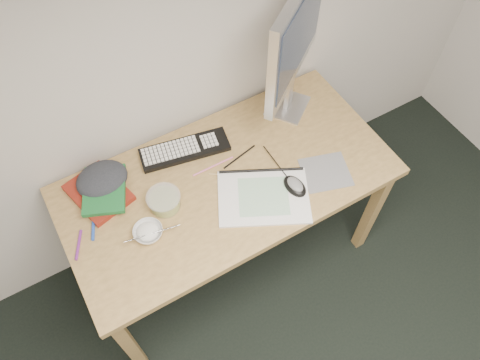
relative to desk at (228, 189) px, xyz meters
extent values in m
plane|color=beige|center=(-0.07, 0.37, 0.63)|extent=(3.60, 0.00, 3.60)
cube|color=tan|center=(-0.65, -0.30, -0.31)|extent=(0.05, 0.05, 0.71)
cube|color=tan|center=(0.65, -0.30, -0.31)|extent=(0.05, 0.05, 0.71)
cube|color=tan|center=(-0.65, 0.30, -0.31)|extent=(0.05, 0.05, 0.71)
cube|color=tan|center=(0.65, 0.30, -0.31)|extent=(0.05, 0.05, 0.71)
cube|color=tan|center=(0.00, 0.00, 0.06)|extent=(1.40, 0.70, 0.03)
cube|color=slate|center=(0.38, -0.18, 0.08)|extent=(0.24, 0.23, 0.00)
cube|color=white|center=(0.08, -0.15, 0.09)|extent=(0.45, 0.40, 0.01)
cube|color=black|center=(-0.09, 0.22, 0.09)|extent=(0.40, 0.20, 0.02)
cube|color=silver|center=(0.44, 0.22, 0.09)|extent=(0.25, 0.25, 0.01)
cube|color=silver|center=(0.44, 0.22, 0.18)|extent=(0.06, 0.05, 0.18)
cube|color=silver|center=(0.44, 0.22, 0.50)|extent=(0.46, 0.35, 0.44)
cube|color=black|center=(0.44, 0.22, 0.51)|extent=(0.40, 0.30, 0.35)
ellipsoid|color=black|center=(0.22, -0.18, 0.11)|extent=(0.08, 0.12, 0.04)
imported|color=white|center=(-0.39, -0.07, 0.10)|extent=(0.13, 0.13, 0.04)
cylinder|color=silver|center=(-0.38, -0.10, 0.12)|extent=(0.21, 0.05, 0.02)
cylinder|color=gold|center=(-0.28, 0.02, 0.12)|extent=(0.17, 0.17, 0.07)
cube|color=maroon|center=(-0.49, 0.20, 0.09)|extent=(0.25, 0.29, 0.03)
cube|color=#19652C|center=(-0.47, 0.18, 0.12)|extent=(0.24, 0.28, 0.02)
ellipsoid|color=#282B30|center=(-0.46, 0.24, 0.12)|extent=(0.18, 0.15, 0.07)
cylinder|color=pink|center=(-0.02, 0.09, 0.09)|extent=(0.19, 0.01, 0.01)
cylinder|color=tan|center=(0.02, 0.01, 0.09)|extent=(0.15, 0.10, 0.01)
cylinder|color=black|center=(0.10, 0.07, 0.09)|extent=(0.18, 0.05, 0.01)
cylinder|color=blue|center=(-0.56, 0.07, 0.09)|extent=(0.06, 0.13, 0.01)
cylinder|color=orange|center=(-0.51, 0.13, 0.09)|extent=(0.03, 0.13, 0.01)
cylinder|color=#6F2382|center=(-0.65, 0.02, 0.09)|extent=(0.07, 0.12, 0.01)
camera|label=1|loc=(-0.50, -0.96, 1.73)|focal=35.00mm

